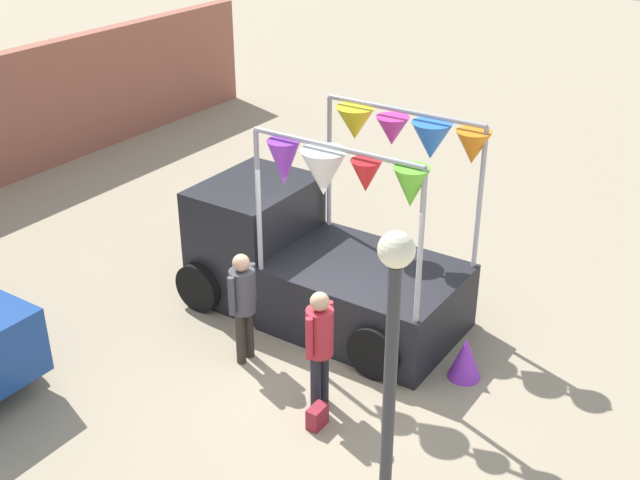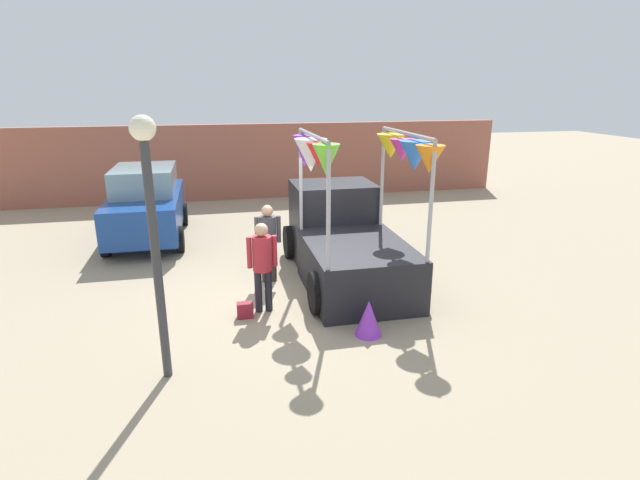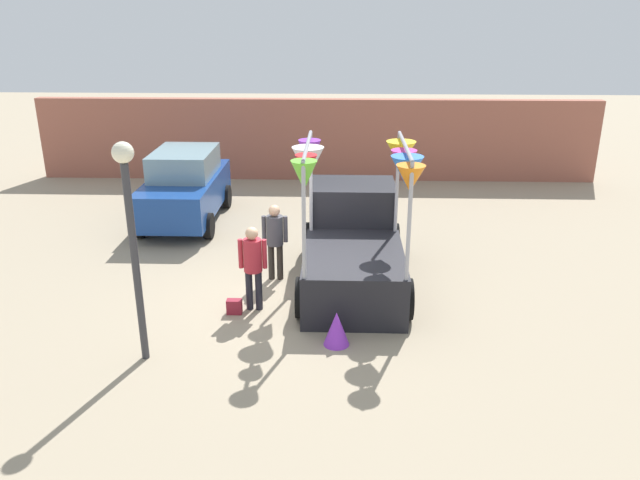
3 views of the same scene
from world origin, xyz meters
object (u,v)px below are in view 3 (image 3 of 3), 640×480
at_px(vendor_truck, 353,238).
at_px(parked_car, 185,187).
at_px(person_vendor, 275,235).
at_px(handbag, 234,307).
at_px(street_lamp, 131,221).
at_px(folded_kite_bundle_violet, 336,329).
at_px(person_customer, 253,261).

height_order(vendor_truck, parked_car, vendor_truck).
bearing_deg(parked_car, person_vendor, -53.21).
distance_m(vendor_truck, parked_car, 5.65).
xyz_separation_m(handbag, street_lamp, (-1.20, -1.59, 2.21)).
bearing_deg(folded_kite_bundle_violet, street_lamp, -170.29).
xyz_separation_m(parked_car, street_lamp, (0.92, -6.85, 1.41)).
distance_m(person_customer, street_lamp, 2.73).
bearing_deg(parked_car, street_lamp, -82.32).
relative_size(parked_car, folded_kite_bundle_violet, 6.67).
bearing_deg(person_vendor, handbag, -111.00).
bearing_deg(vendor_truck, handbag, -143.78).
xyz_separation_m(person_vendor, handbag, (-0.61, -1.60, -0.83)).
height_order(parked_car, person_customer, parked_car).
distance_m(vendor_truck, handbag, 2.86).
distance_m(person_customer, folded_kite_bundle_violet, 2.12).
distance_m(street_lamp, folded_kite_bundle_violet, 3.76).
height_order(person_vendor, handbag, person_vendor).
bearing_deg(vendor_truck, parked_car, 140.10).
relative_size(vendor_truck, handbag, 14.58).
height_order(street_lamp, folded_kite_bundle_violet, street_lamp).
xyz_separation_m(parked_car, folded_kite_bundle_violet, (4.03, -6.31, -0.64)).
bearing_deg(vendor_truck, person_vendor, -179.05).
xyz_separation_m(vendor_truck, parked_car, (-4.34, 3.63, 0.02)).
bearing_deg(street_lamp, person_customer, 49.23).
bearing_deg(vendor_truck, person_customer, -142.67).
height_order(person_customer, person_vendor, person_customer).
xyz_separation_m(parked_car, person_vendor, (2.73, -3.65, 0.03)).
relative_size(person_vendor, street_lamp, 0.45).
bearing_deg(person_customer, parked_car, 116.05).
bearing_deg(handbag, vendor_truck, 36.22).
height_order(parked_car, handbag, parked_car).
xyz_separation_m(vendor_truck, street_lamp, (-3.41, -3.22, 1.43)).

